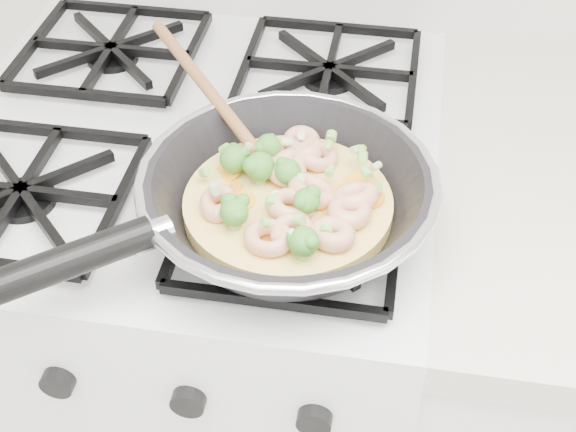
# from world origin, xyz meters

# --- Properties ---
(stove) EXTENTS (0.60, 0.60, 0.92)m
(stove) POSITION_xyz_m (0.00, 1.70, 0.46)
(stove) COLOR white
(stove) RESTS_ON ground
(skillet) EXTENTS (0.41, 0.45, 0.09)m
(skillet) POSITION_xyz_m (0.14, 1.54, 0.96)
(skillet) COLOR black
(skillet) RESTS_ON stove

